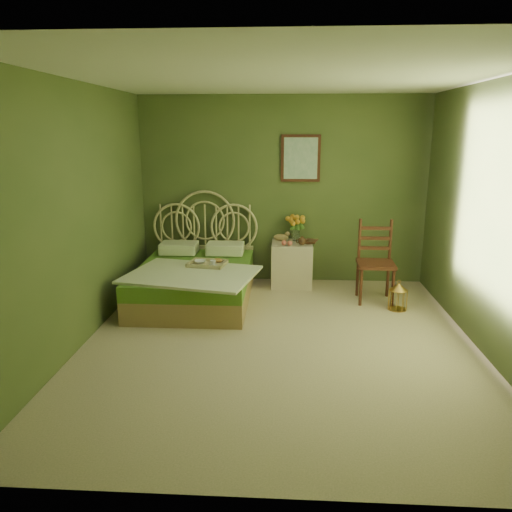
# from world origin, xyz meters

# --- Properties ---
(floor) EXTENTS (4.50, 4.50, 0.00)m
(floor) POSITION_xyz_m (0.00, 0.00, 0.00)
(floor) COLOR #CDB394
(floor) RESTS_ON ground
(ceiling) EXTENTS (4.50, 4.50, 0.00)m
(ceiling) POSITION_xyz_m (0.00, 0.00, 2.60)
(ceiling) COLOR silver
(ceiling) RESTS_ON wall_back
(wall_back) EXTENTS (4.00, 0.00, 4.00)m
(wall_back) POSITION_xyz_m (0.00, 2.25, 1.30)
(wall_back) COLOR #586334
(wall_back) RESTS_ON floor
(wall_left) EXTENTS (0.00, 4.50, 4.50)m
(wall_left) POSITION_xyz_m (-2.00, 0.00, 1.30)
(wall_left) COLOR #586334
(wall_left) RESTS_ON floor
(wall_right) EXTENTS (0.00, 4.50, 4.50)m
(wall_right) POSITION_xyz_m (2.00, 0.00, 1.30)
(wall_right) COLOR #586334
(wall_right) RESTS_ON floor
(wall_art) EXTENTS (0.54, 0.04, 0.64)m
(wall_art) POSITION_xyz_m (0.24, 2.22, 1.75)
(wall_art) COLOR #35180E
(wall_art) RESTS_ON wall_back
(bed) EXTENTS (1.65, 2.09, 1.29)m
(bed) POSITION_xyz_m (-1.10, 1.29, 0.29)
(bed) COLOR #9D794E
(bed) RESTS_ON floor
(nightstand) EXTENTS (0.56, 0.56, 1.04)m
(nightstand) POSITION_xyz_m (0.15, 1.99, 0.37)
(nightstand) COLOR beige
(nightstand) RESTS_ON floor
(chair) EXTENTS (0.47, 0.47, 1.03)m
(chair) POSITION_xyz_m (1.19, 1.46, 0.57)
(chair) COLOR #35180E
(chair) RESTS_ON floor
(birdcage) EXTENTS (0.22, 0.22, 0.34)m
(birdcage) POSITION_xyz_m (1.43, 1.07, 0.16)
(birdcage) COLOR #C2903E
(birdcage) RESTS_ON floor
(book_lower) EXTENTS (0.18, 0.23, 0.02)m
(book_lower) POSITION_xyz_m (0.32, 2.00, 0.62)
(book_lower) COLOR #381E0F
(book_lower) RESTS_ON nightstand
(book_upper) EXTENTS (0.22, 0.27, 0.02)m
(book_upper) POSITION_xyz_m (0.32, 2.00, 0.64)
(book_upper) COLOR #472819
(book_upper) RESTS_ON nightstand
(cereal_bowl) EXTENTS (0.17, 0.17, 0.04)m
(cereal_bowl) POSITION_xyz_m (-1.02, 1.24, 0.52)
(cereal_bowl) COLOR white
(cereal_bowl) RESTS_ON bed
(coffee_cup) EXTENTS (0.09, 0.09, 0.07)m
(coffee_cup) POSITION_xyz_m (-0.84, 1.13, 0.54)
(coffee_cup) COLOR white
(coffee_cup) RESTS_ON bed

